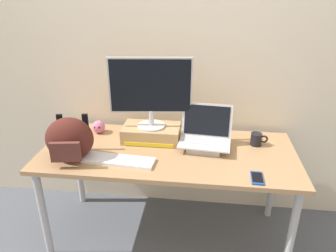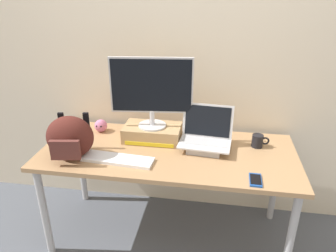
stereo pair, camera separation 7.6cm
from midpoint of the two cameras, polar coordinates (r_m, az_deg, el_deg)
ground_plane at (r=2.60m, az=-0.88°, el=-18.53°), size 20.00×20.00×0.00m
back_wall at (r=2.42m, az=0.45°, el=13.11°), size 7.00×0.10×2.60m
desk at (r=2.21m, az=-0.99°, el=-5.95°), size 1.72×0.74×0.73m
toner_box_yellow at (r=2.30m, az=-3.91°, el=-1.25°), size 0.40×0.24×0.11m
desktop_monitor at (r=2.18m, az=-4.15°, el=6.36°), size 0.56×0.20×0.49m
open_laptop at (r=2.19m, az=5.61°, el=-2.52°), size 0.36×0.27×0.29m
external_keyboard at (r=2.07m, az=-9.87°, el=-6.03°), size 0.47×0.17×0.02m
messenger_backpack at (r=2.12m, az=-18.13°, el=-2.25°), size 0.33×0.29×0.28m
coffee_mug at (r=2.30m, az=14.62°, el=-2.31°), size 0.12×0.08×0.09m
cell_phone at (r=1.94m, az=14.52°, el=-8.98°), size 0.07×0.14×0.01m
plush_toy at (r=2.47m, az=-13.11°, el=-0.14°), size 0.10×0.10×0.10m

